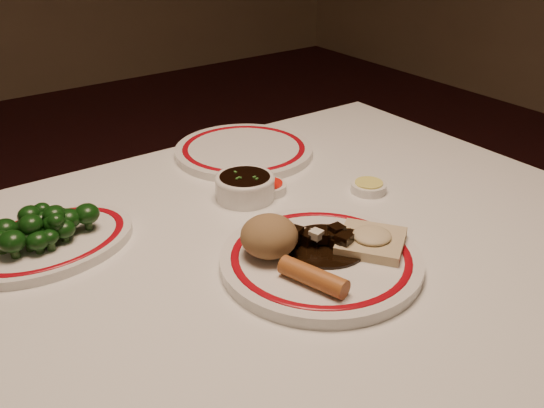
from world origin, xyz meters
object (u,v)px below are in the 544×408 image
(fried_wonton, at_px, (371,240))
(broccoli_pile, at_px, (39,226))
(soy_bowl, at_px, (245,187))
(broccoli_plate, at_px, (48,242))
(spring_roll, at_px, (313,277))
(dining_table, at_px, (268,300))
(stirfry_heap, at_px, (326,241))
(rice_mound, at_px, (269,236))
(main_plate, at_px, (321,260))

(fried_wonton, xyz_separation_m, broccoli_pile, (-0.39, 0.30, 0.01))
(fried_wonton, height_order, soy_bowl, fried_wonton)
(broccoli_plate, distance_m, soy_bowl, 0.34)
(spring_roll, distance_m, broccoli_pile, 0.42)
(dining_table, xyz_separation_m, soy_bowl, (0.07, 0.17, 0.11))
(fried_wonton, xyz_separation_m, soy_bowl, (-0.05, 0.27, -0.01))
(stirfry_heap, distance_m, soy_bowl, 0.23)
(spring_roll, distance_m, soy_bowl, 0.31)
(rice_mound, bearing_deg, soy_bowl, 65.78)
(dining_table, distance_m, broccoli_pile, 0.36)
(spring_roll, xyz_separation_m, broccoli_plate, (-0.25, 0.33, -0.02))
(stirfry_heap, bearing_deg, broccoli_plate, 140.81)
(soy_bowl, bearing_deg, spring_roll, -106.42)
(stirfry_heap, relative_size, broccoli_pile, 0.77)
(rice_mound, height_order, broccoli_pile, rice_mound)
(spring_roll, height_order, broccoli_pile, broccoli_pile)
(rice_mound, bearing_deg, main_plate, -38.88)
(stirfry_heap, distance_m, broccoli_pile, 0.42)
(soy_bowl, bearing_deg, rice_mound, -114.22)
(soy_bowl, bearing_deg, broccoli_plate, 173.97)
(dining_table, distance_m, broccoli_plate, 0.35)
(main_plate, relative_size, broccoli_pile, 1.89)
(fried_wonton, height_order, broccoli_pile, broccoli_pile)
(broccoli_plate, bearing_deg, broccoli_pile, -174.64)
(stirfry_heap, xyz_separation_m, soy_bowl, (0.01, 0.23, -0.01))
(dining_table, xyz_separation_m, stirfry_heap, (0.06, -0.06, 0.12))
(main_plate, distance_m, soy_bowl, 0.25)
(main_plate, bearing_deg, dining_table, 115.58)
(spring_roll, height_order, broccoli_plate, spring_roll)
(dining_table, relative_size, broccoli_plate, 4.18)
(spring_roll, bearing_deg, soy_bowl, 57.13)
(main_plate, xyz_separation_m, fried_wonton, (0.08, -0.02, 0.02))
(broccoli_pile, bearing_deg, broccoli_plate, 5.36)
(main_plate, bearing_deg, rice_mound, 141.12)
(spring_roll, bearing_deg, fried_wonton, -4.77)
(main_plate, xyz_separation_m, spring_roll, (-0.06, -0.05, 0.02))
(stirfry_heap, height_order, broccoli_pile, broccoli_pile)
(dining_table, height_order, soy_bowl, soy_bowl)
(dining_table, relative_size, fried_wonton, 9.29)
(fried_wonton, bearing_deg, broccoli_pile, 142.08)
(rice_mound, bearing_deg, spring_roll, -88.68)
(broccoli_plate, bearing_deg, dining_table, -37.23)
(broccoli_pile, bearing_deg, fried_wonton, -37.92)
(spring_roll, bearing_deg, main_plate, 25.44)
(rice_mound, height_order, stirfry_heap, rice_mound)
(stirfry_heap, xyz_separation_m, broccoli_plate, (-0.32, 0.26, -0.02))
(fried_wonton, xyz_separation_m, broccoli_plate, (-0.38, 0.30, -0.02))
(dining_table, xyz_separation_m, broccoli_plate, (-0.27, 0.20, 0.10))
(main_plate, bearing_deg, stirfry_heap, 34.77)
(main_plate, distance_m, rice_mound, 0.08)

